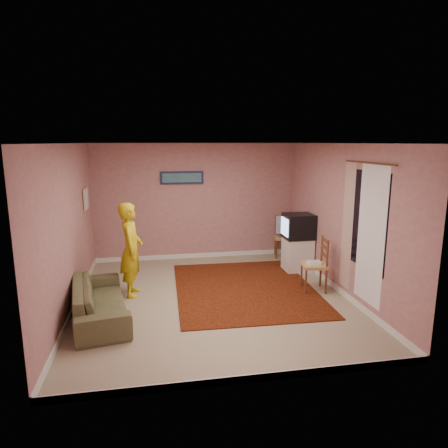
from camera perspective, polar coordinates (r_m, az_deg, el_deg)
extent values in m
plane|color=tan|center=(6.94, -1.59, -10.54)|extent=(5.00, 5.00, 0.00)
cube|color=tan|center=(9.01, -4.06, 3.18)|extent=(4.50, 0.02, 2.60)
cube|color=tan|center=(4.19, 3.55, -6.76)|extent=(4.50, 0.02, 2.60)
cube|color=tan|center=(6.62, -21.30, -0.68)|extent=(0.02, 5.00, 2.60)
cube|color=tan|center=(7.24, 16.22, 0.67)|extent=(0.02, 5.00, 2.60)
cube|color=white|center=(6.43, -1.73, 11.45)|extent=(4.50, 5.00, 0.02)
cube|color=silver|center=(9.26, -3.95, -4.50)|extent=(4.50, 0.02, 0.10)
cube|color=silver|center=(4.74, 3.32, -21.21)|extent=(4.50, 0.02, 0.10)
cube|color=silver|center=(6.97, -20.45, -10.76)|extent=(0.02, 5.00, 0.10)
cube|color=silver|center=(7.57, 15.62, -8.67)|extent=(0.02, 5.00, 0.10)
cube|color=black|center=(6.44, 19.79, 0.47)|extent=(0.01, 1.10, 1.50)
cube|color=white|center=(6.34, 20.23, -1.57)|extent=(0.01, 0.75, 2.10)
cube|color=beige|center=(6.93, 17.22, -0.29)|extent=(0.01, 0.35, 2.10)
cylinder|color=brown|center=(6.31, 19.98, 8.22)|extent=(0.02, 1.40, 0.02)
cube|color=#15183B|center=(8.88, -6.03, 6.60)|extent=(0.95, 0.03, 0.28)
cube|color=navy|center=(8.86, -6.02, 6.59)|extent=(0.86, 0.01, 0.20)
cube|color=#CDB88C|center=(8.13, -19.15, 3.42)|extent=(0.03, 0.38, 0.42)
cube|color=silver|center=(8.12, -19.01, 3.43)|extent=(0.01, 0.30, 0.34)
cube|color=black|center=(7.38, 2.95, -9.12)|extent=(2.55, 3.14, 0.02)
cube|color=white|center=(8.39, 10.44, -4.29)|extent=(0.54, 0.49, 0.69)
cube|color=black|center=(8.25, 10.59, -0.31)|extent=(0.58, 0.52, 0.50)
cube|color=#8CB2F2|center=(8.15, 8.67, -0.39)|extent=(0.02, 0.42, 0.36)
cube|color=tan|center=(9.31, 8.55, -1.94)|extent=(0.51, 0.50, 0.05)
cube|color=brown|center=(9.26, 8.60, -0.47)|extent=(0.42, 0.14, 0.49)
cube|color=silver|center=(9.30, 8.56, -1.62)|extent=(0.32, 0.23, 0.05)
cube|color=#99BBFB|center=(9.24, 8.61, -0.10)|extent=(0.39, 0.05, 0.40)
cube|color=tan|center=(7.32, 12.74, -5.77)|extent=(0.48, 0.50, 0.05)
cube|color=brown|center=(7.25, 12.83, -3.89)|extent=(0.11, 0.44, 0.50)
cube|color=white|center=(7.31, 12.76, -5.39)|extent=(0.25, 0.19, 0.05)
imported|color=brown|center=(6.40, -17.36, -10.39)|extent=(1.05, 1.99, 0.55)
imported|color=gold|center=(7.03, -13.13, -3.58)|extent=(0.41, 0.61, 1.63)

